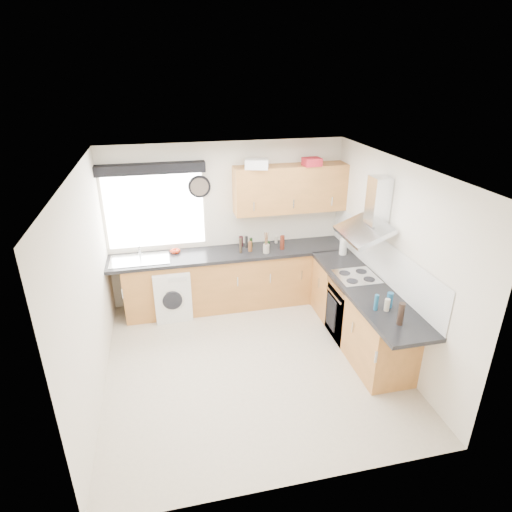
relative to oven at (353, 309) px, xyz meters
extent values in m
plane|color=beige|center=(-1.50, -0.30, -0.42)|extent=(3.60, 3.60, 0.00)
cube|color=white|center=(-1.50, -0.30, 2.08)|extent=(3.60, 3.60, 0.02)
cube|color=silver|center=(-1.50, 1.50, 0.82)|extent=(3.60, 0.02, 2.50)
cube|color=silver|center=(-1.50, -2.10, 0.82)|extent=(3.60, 0.02, 2.50)
cube|color=silver|center=(-3.30, -0.30, 0.82)|extent=(0.02, 3.60, 2.50)
cube|color=silver|center=(0.30, -0.30, 0.82)|extent=(0.02, 3.60, 2.50)
cube|color=silver|center=(-2.55, 1.49, 1.12)|extent=(1.40, 0.02, 1.10)
cube|color=black|center=(-2.55, 1.40, 1.76)|extent=(1.50, 0.18, 0.14)
cube|color=white|center=(0.29, 0.00, 0.75)|extent=(0.01, 3.00, 0.54)
cube|color=#A0662E|center=(-1.60, 1.21, 0.01)|extent=(3.00, 0.58, 0.86)
cube|color=#A0662E|center=(0.00, 1.20, 0.01)|extent=(0.60, 0.60, 0.86)
cube|color=#A0662E|center=(0.01, -0.15, 0.01)|extent=(0.58, 2.10, 0.86)
cube|color=black|center=(-1.50, 1.20, 0.46)|extent=(3.60, 0.62, 0.05)
cube|color=black|center=(0.00, -0.30, 0.46)|extent=(0.62, 2.42, 0.05)
cube|color=black|center=(0.00, 0.00, 0.00)|extent=(0.56, 0.58, 0.85)
cube|color=silver|center=(0.00, 0.00, 0.49)|extent=(0.52, 0.52, 0.01)
cube|color=#A0662E|center=(-0.55, 1.32, 1.38)|extent=(1.70, 0.35, 0.70)
cube|color=silver|center=(-2.42, 1.10, -0.04)|extent=(0.56, 0.54, 0.78)
cylinder|color=black|center=(-1.89, 1.46, 1.44)|extent=(0.33, 0.04, 0.33)
cube|color=silver|center=(-1.09, 1.22, 1.79)|extent=(0.38, 0.31, 0.13)
cube|color=#AB1B27|center=(-0.27, 1.22, 1.78)|extent=(0.26, 0.22, 0.11)
cylinder|color=gray|center=(-0.98, 1.05, 0.55)|extent=(0.11, 0.11, 0.13)
cylinder|color=silver|center=(0.12, 0.75, 0.60)|extent=(0.11, 0.11, 0.24)
cylinder|color=#163312|center=(-1.15, 1.32, 0.56)|extent=(0.05, 0.05, 0.14)
cylinder|color=#32271B|center=(-1.35, 1.14, 0.60)|extent=(0.04, 0.04, 0.23)
cylinder|color=black|center=(-1.23, 1.32, 0.58)|extent=(0.04, 0.04, 0.18)
cylinder|color=#B1A897|center=(-0.73, 1.39, 0.54)|extent=(0.05, 0.05, 0.12)
cylinder|color=#163F1C|center=(-0.94, 1.21, 0.54)|extent=(0.07, 0.07, 0.12)
cylinder|color=#4F1C10|center=(-0.71, 1.13, 0.59)|extent=(0.07, 0.07, 0.22)
cylinder|color=#123313|center=(-0.90, 1.26, 0.53)|extent=(0.06, 0.06, 0.10)
cylinder|color=#331217|center=(-1.30, 1.39, 0.57)|extent=(0.06, 0.06, 0.16)
cylinder|color=brown|center=(-1.20, 1.16, 0.56)|extent=(0.06, 0.06, 0.15)
cylinder|color=black|center=(-0.04, -1.15, 0.61)|extent=(0.07, 0.07, 0.26)
cylinder|color=#185276|center=(-0.15, -0.82, 0.58)|extent=(0.05, 0.05, 0.19)
cylinder|color=navy|center=(0.03, -0.80, 0.58)|extent=(0.07, 0.07, 0.18)
cylinder|color=beige|center=(-0.04, -0.86, 0.56)|extent=(0.06, 0.06, 0.15)
camera|label=1|loc=(-2.42, -4.65, 3.05)|focal=30.00mm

